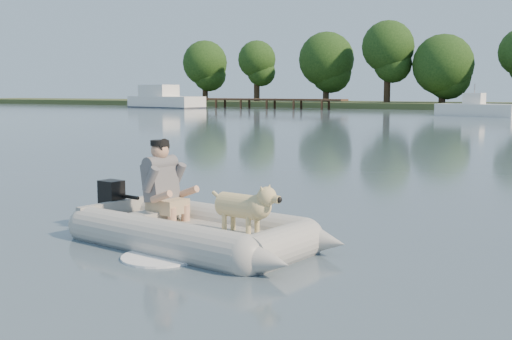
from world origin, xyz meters
The scene contains 8 objects.
water centered at (0.00, 0.00, 0.00)m, with size 160.00×160.00×0.00m, color slate.
dock centered at (-26.00, 52.00, 0.52)m, with size 18.00×2.00×1.04m, color #4C331E, non-canonical shape.
dinghy centered at (0.63, 0.27, 0.59)m, with size 4.65×3.22×1.38m, color #A5A5A0, non-canonical shape.
man centered at (-0.05, 0.44, 0.78)m, with size 0.72×0.62×1.08m, color #5E5E62, non-canonical shape.
dog centered at (1.28, 0.22, 0.52)m, with size 0.93×0.33×0.62m, color tan, non-canonical shape.
outboard_motor centered at (-1.01, 0.54, 0.31)m, with size 0.41×0.29×0.79m, color black, non-canonical shape.
cabin_cruiser centered at (-36.35, 49.54, 1.23)m, with size 9.41×3.36×2.91m, color white, non-canonical shape.
motorboat centered at (-3.31, 43.09, 1.13)m, with size 5.89×2.27×2.49m, color white, non-canonical shape.
Camera 1 is at (5.06, -6.33, 1.95)m, focal length 45.00 mm.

